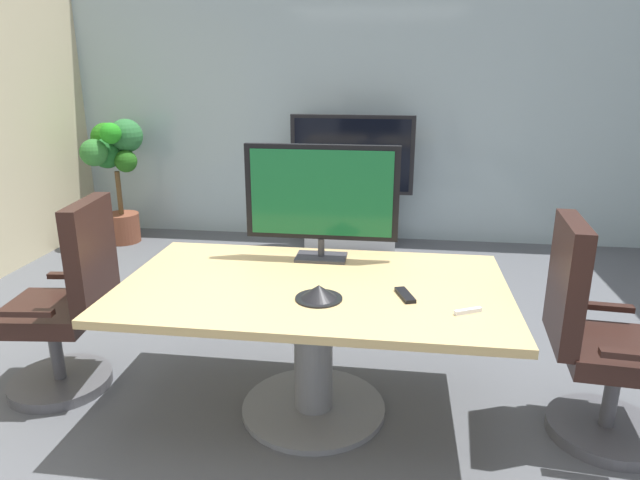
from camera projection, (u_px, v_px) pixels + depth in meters
ground_plane at (317, 425)px, 2.88m from camera, size 7.77×7.77×0.00m
wall_back_glass_partition at (364, 111)px, 5.69m from camera, size 6.10×0.10×2.63m
conference_table at (313, 318)px, 2.85m from camera, size 1.91×1.12×0.72m
office_chair_left at (68, 314)px, 3.09m from camera, size 0.62×0.60×1.09m
office_chair_right at (597, 351)px, 2.69m from camera, size 0.61×0.59×1.09m
tv_monitor at (321, 196)px, 3.06m from camera, size 0.84×0.18×0.64m
wall_display_unit at (351, 203)px, 5.63m from camera, size 1.20×0.36×1.31m
potted_plant at (115, 163)px, 5.66m from camera, size 0.56×0.63×1.25m
conference_phone at (319, 293)px, 2.60m from camera, size 0.22×0.22×0.07m
remote_control at (405, 295)px, 2.63m from camera, size 0.10×0.18×0.02m
whiteboard_marker at (468, 311)px, 2.46m from camera, size 0.12×0.08×0.02m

